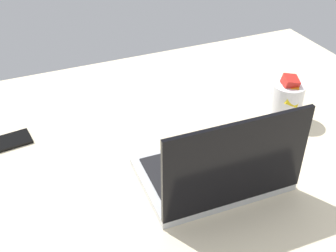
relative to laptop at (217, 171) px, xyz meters
The scene contains 4 objects.
bed_mattress 20.06cm from the laptop, 12.59° to the right, with size 180.00×140.00×18.00cm, color beige.
laptop is the anchor object (origin of this frame).
snack_cup 36.15cm from the laptop, 151.30° to the right, with size 9.00×9.64×13.93cm.
cell_phone 57.32cm from the laptop, 39.14° to the right, with size 6.80×14.00×0.80cm, color black.
Camera 1 is at (24.57, 66.45, 85.95)cm, focal length 45.02 mm.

